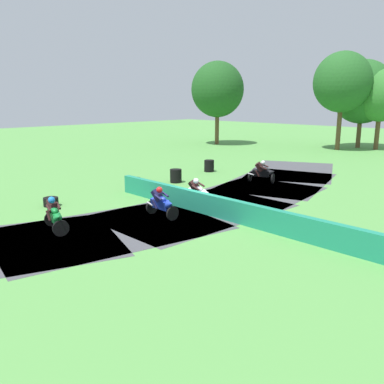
{
  "coord_description": "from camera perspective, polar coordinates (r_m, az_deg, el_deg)",
  "views": [
    {
      "loc": [
        12.15,
        -12.68,
        4.88
      ],
      "look_at": [
        -0.03,
        -0.22,
        0.9
      ],
      "focal_mm": 38.1,
      "sensor_mm": 36.0,
      "label": 1
    }
  ],
  "objects": [
    {
      "name": "ground_plane",
      "position": [
        18.22,
        0.56,
        -2.66
      ],
      "size": [
        120.0,
        120.0,
        0.0
      ],
      "primitive_type": "plane",
      "color": "#569947"
    },
    {
      "name": "track_asphalt",
      "position": [
        19.17,
        -2.22,
        -1.87
      ],
      "size": [
        10.8,
        34.3,
        0.01
      ],
      "color": "#47474C",
      "rests_on": "ground"
    },
    {
      "name": "safety_barrier",
      "position": [
        14.87,
        15.19,
        -4.93
      ],
      "size": [
        21.43,
        1.09,
        0.9
      ],
      "primitive_type": "cube",
      "rotation": [
        0.0,
        0.0,
        -1.61
      ],
      "color": "#1E8466",
      "rests_on": "ground"
    },
    {
      "name": "motorcycle_lead_green",
      "position": [
        16.08,
        -18.67,
        -3.04
      ],
      "size": [
        1.7,
        1.04,
        1.42
      ],
      "color": "black",
      "rests_on": "ground"
    },
    {
      "name": "motorcycle_chase_blue",
      "position": [
        17.09,
        -4.32,
        -1.5
      ],
      "size": [
        1.69,
        0.82,
        1.43
      ],
      "color": "black",
      "rests_on": "ground"
    },
    {
      "name": "motorcycle_trailing_white",
      "position": [
        19.09,
        0.86,
        0.0
      ],
      "size": [
        1.69,
        0.91,
        1.42
      ],
      "color": "black",
      "rests_on": "ground"
    },
    {
      "name": "motorcycle_fourth_black",
      "position": [
        24.62,
        9.82,
        2.78
      ],
      "size": [
        1.73,
        1.17,
        1.43
      ],
      "color": "black",
      "rests_on": "ground"
    },
    {
      "name": "tire_stack_mid_a",
      "position": [
        20.13,
        -19.14,
        -1.3
      ],
      "size": [
        0.68,
        0.68,
        0.4
      ],
      "color": "black",
      "rests_on": "ground"
    },
    {
      "name": "tire_stack_mid_b",
      "position": [
        21.93,
        -8.04,
        0.96
      ],
      "size": [
        0.66,
        0.66,
        0.8
      ],
      "color": "black",
      "rests_on": "ground"
    },
    {
      "name": "tire_stack_far",
      "position": [
        24.37,
        -2.28,
        2.27
      ],
      "size": [
        0.69,
        0.69,
        0.8
      ],
      "color": "black",
      "rests_on": "ground"
    },
    {
      "name": "tire_stack_extra_a",
      "position": [
        28.06,
        2.41,
        3.68
      ],
      "size": [
        0.67,
        0.67,
        0.8
      ],
      "color": "black",
      "rests_on": "ground"
    },
    {
      "name": "tree_far_left",
      "position": [
        42.6,
        20.31,
        14.21
      ],
      "size": [
        5.44,
        5.44,
        9.32
      ],
      "color": "brown",
      "rests_on": "ground"
    },
    {
      "name": "tree_far_right",
      "position": [
        45.25,
        3.59,
        14.13
      ],
      "size": [
        5.64,
        5.64,
        8.87
      ],
      "color": "brown",
      "rests_on": "ground"
    },
    {
      "name": "tree_mid_rise",
      "position": [
        44.24,
        24.93,
        12.12
      ],
      "size": [
        4.74,
        4.74,
        7.7
      ],
      "color": "brown",
      "rests_on": "ground"
    },
    {
      "name": "tree_behind_barrier",
      "position": [
        45.26,
        22.76,
        12.8
      ],
      "size": [
        6.0,
        6.0,
        8.74
      ],
      "color": "brown",
      "rests_on": "ground"
    }
  ]
}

